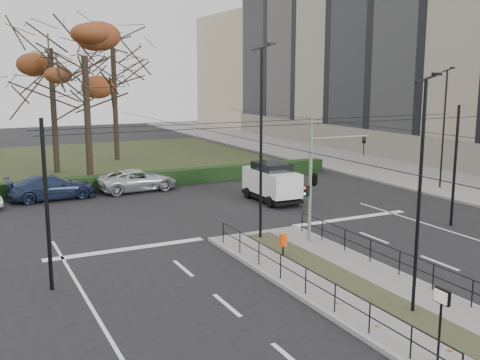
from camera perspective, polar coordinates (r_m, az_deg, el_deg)
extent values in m
plane|color=black|center=(22.57, 7.42, -8.62)|extent=(140.00, 140.00, 0.00)
cube|color=slate|center=(20.65, 11.35, -10.38)|extent=(4.40, 15.00, 0.14)
cube|color=slate|center=(50.24, 10.50, 1.97)|extent=(8.00, 90.00, 0.14)
cube|color=#232C16|center=(50.52, -19.41, 1.57)|extent=(38.00, 26.00, 0.10)
cube|color=black|center=(37.35, -16.80, -0.54)|extent=(38.00, 1.00, 1.00)
cube|color=tan|center=(57.77, 17.70, 11.63)|extent=(12.00, 52.00, 18.00)
cube|color=black|center=(53.79, 13.00, 12.93)|extent=(0.10, 50.96, 14.76)
cylinder|color=black|center=(24.75, -1.72, -5.37)|extent=(0.04, 0.04, 0.90)
cylinder|color=black|center=(26.67, 6.32, -4.27)|extent=(0.04, 0.04, 0.90)
cylinder|color=black|center=(19.10, 6.72, -8.88)|extent=(0.04, 13.20, 0.04)
cylinder|color=black|center=(21.53, 15.96, -6.98)|extent=(0.04, 13.20, 0.04)
cylinder|color=black|center=(20.25, -19.05, -2.51)|extent=(0.14, 0.14, 6.00)
cylinder|color=black|center=(29.52, 21.00, 1.31)|extent=(0.14, 0.14, 6.00)
cylinder|color=black|center=(22.25, 6.31, 5.65)|extent=(20.00, 0.02, 0.02)
cylinder|color=black|center=(23.95, 3.71, 6.03)|extent=(20.00, 0.02, 0.02)
cylinder|color=black|center=(17.92, 2.06, 3.91)|extent=(0.02, 34.00, 0.02)
cylinder|color=black|center=(22.12, 18.25, 4.64)|extent=(0.02, 34.00, 0.02)
cylinder|color=slate|center=(24.76, 7.14, -0.65)|extent=(0.15, 0.15, 4.93)
cylinder|color=slate|center=(25.32, 10.12, 4.29)|extent=(3.04, 0.09, 0.09)
imported|color=black|center=(26.18, 12.42, 3.36)|extent=(0.19, 0.21, 0.85)
imported|color=black|center=(24.80, 7.56, 0.25)|extent=(1.04, 1.90, 0.76)
cube|color=black|center=(24.70, 6.80, -1.12)|extent=(0.21, 0.15, 0.47)
sphere|color=#FF0C0C|center=(24.62, 6.62, -0.81)|extent=(0.10, 0.10, 0.10)
sphere|color=#0CE533|center=(24.67, 6.61, -1.40)|extent=(0.10, 0.10, 0.10)
cylinder|color=black|center=(23.16, 4.39, -7.11)|extent=(0.07, 0.07, 0.44)
cylinder|color=#E4450D|center=(23.04, 4.41, -6.06)|extent=(0.35, 0.35, 0.49)
cylinder|color=black|center=(15.61, 19.64, -13.90)|extent=(0.06, 0.06, 1.85)
cube|color=black|center=(15.30, 19.83, -11.06)|extent=(0.09, 0.51, 0.39)
cube|color=silver|center=(15.26, 19.68, -11.10)|extent=(0.02, 0.44, 0.32)
cylinder|color=black|center=(17.69, 17.74, -1.89)|extent=(0.11, 0.11, 7.14)
cube|color=black|center=(17.60, 19.37, 10.12)|extent=(0.31, 0.12, 0.09)
cylinder|color=black|center=(24.81, 2.14, 3.56)|extent=(0.13, 0.13, 8.45)
cube|color=black|center=(24.90, 3.20, 13.67)|extent=(0.37, 0.15, 0.11)
cylinder|color=black|center=(38.79, 19.97, 4.82)|extent=(0.11, 0.11, 7.61)
cube|color=black|center=(38.96, 20.78, 10.61)|extent=(0.33, 0.13, 0.10)
imported|color=#1E2B48|center=(35.82, -18.60, -0.70)|extent=(5.26, 2.34, 1.50)
imported|color=#B8BBC1|center=(37.12, -10.34, -0.01)|extent=(5.21, 2.65, 1.41)
cube|color=silver|center=(33.40, 3.22, -0.17)|extent=(1.81, 4.25, 1.37)
cube|color=black|center=(33.26, 3.23, 1.23)|extent=(1.65, 2.34, 0.64)
cube|color=black|center=(33.58, 3.20, -1.66)|extent=(1.84, 4.34, 0.18)
cylinder|color=black|center=(32.84, 5.76, -1.92)|extent=(0.22, 0.66, 0.66)
cylinder|color=black|center=(31.95, 3.04, -2.23)|extent=(0.22, 0.66, 0.66)
cylinder|color=black|center=(35.19, 3.35, -1.05)|extent=(0.22, 0.66, 0.66)
cylinder|color=black|center=(34.37, 0.76, -1.31)|extent=(0.22, 0.66, 0.66)
cylinder|color=black|center=(44.87, -18.40, 6.63)|extent=(0.44, 0.44, 9.31)
ellipsoid|color=#612B16|center=(44.84, -18.75, 12.57)|extent=(9.51, 9.51, 5.85)
cylinder|color=black|center=(50.62, -12.58, 7.50)|extent=(0.44, 0.44, 9.69)
cylinder|color=black|center=(38.53, -15.21, 5.71)|extent=(0.44, 0.44, 8.59)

